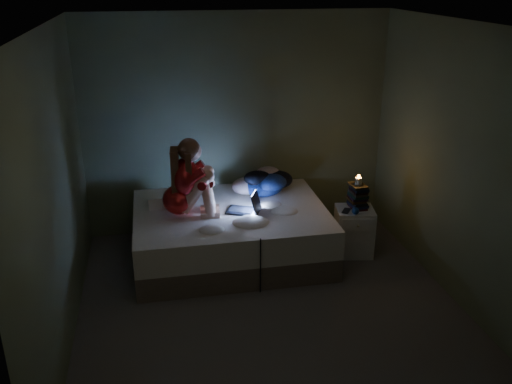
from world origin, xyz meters
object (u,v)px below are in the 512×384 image
object	(u,v)px
woman	(178,178)
candle	(359,178)
bed	(231,233)
nightstand	(354,231)
laptop	(243,201)
phone	(348,211)

from	to	relation	value
woman	candle	size ratio (longest dim) A/B	10.67
woman	candle	distance (m)	1.96
bed	nightstand	world-z (taller)	bed
laptop	candle	xyz separation A→B (m)	(1.28, -0.07, 0.20)
bed	candle	size ratio (longest dim) A/B	26.07
bed	nightstand	xyz separation A→B (m)	(1.37, -0.19, -0.01)
laptop	phone	world-z (taller)	laptop
phone	bed	bearing A→B (deg)	-167.95
laptop	nightstand	world-z (taller)	laptop
bed	phone	bearing A→B (deg)	-11.09
candle	phone	distance (m)	0.39
laptop	bed	bearing A→B (deg)	169.95
laptop	candle	world-z (taller)	candle
woman	phone	xyz separation A→B (m)	(1.81, -0.20, -0.45)
laptop	phone	bearing A→B (deg)	15.87
woman	phone	size ratio (longest dim) A/B	6.10
bed	nightstand	bearing A→B (deg)	-7.79
phone	nightstand	bearing A→B (deg)	50.91
bed	woman	bearing A→B (deg)	-175.38
nightstand	laptop	bearing A→B (deg)	-174.66
laptop	nightstand	distance (m)	1.32
nightstand	phone	size ratio (longest dim) A/B	3.90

